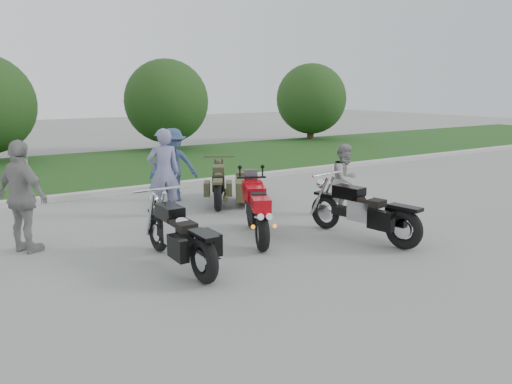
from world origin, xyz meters
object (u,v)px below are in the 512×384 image
sportbike_red (257,209)px  cruiser_right (367,214)px  person_denim (173,165)px  cruiser_left (182,239)px  cruiser_sidecar (235,187)px  person_back (23,197)px  person_stripe (164,173)px  person_grey (345,180)px

sportbike_red → cruiser_right: (1.74, -1.10, -0.11)m
person_denim → cruiser_left: bearing=-89.3°
cruiser_sidecar → person_denim: (-1.12, 1.14, 0.49)m
person_back → person_denim: bearing=-87.3°
sportbike_red → person_back: person_back is taller
person_stripe → sportbike_red: bearing=118.5°
cruiser_left → person_stripe: size_ratio=1.25×
person_stripe → person_grey: 4.01m
cruiser_right → person_back: bearing=144.0°
cruiser_left → person_stripe: (1.05, 3.21, 0.49)m
sportbike_red → person_grey: person_grey is taller
person_denim → person_back: (-3.77, -2.31, 0.07)m
sportbike_red → cruiser_left: 1.91m
person_grey → person_stripe: bearing=136.0°
cruiser_left → cruiser_sidecar: (2.95, 3.35, -0.06)m
person_grey → person_denim: person_denim is taller
person_stripe → cruiser_right: bearing=136.3°
person_grey → cruiser_sidecar: bearing=111.7°
cruiser_right → sportbike_red: bearing=137.6°
cruiser_left → person_denim: 4.87m
sportbike_red → person_stripe: person_stripe is taller
person_stripe → person_grey: (3.42, -2.09, -0.17)m
person_grey → person_back: person_back is taller
person_back → person_stripe: bearing=-99.9°
person_denim → person_stripe: bearing=-98.4°
cruiser_left → person_grey: size_ratio=1.52×
cruiser_sidecar → cruiser_left: bearing=-101.6°
cruiser_right → person_grey: (0.93, 1.61, 0.31)m
cruiser_left → cruiser_right: size_ratio=0.98×
cruiser_right → person_back: size_ratio=1.27×
cruiser_right → cruiser_sidecar: bearing=88.8°
person_denim → cruiser_sidecar: bearing=-22.8°
cruiser_right → cruiser_left: bearing=162.1°
sportbike_red → cruiser_sidecar: sportbike_red is taller
person_grey → person_denim: size_ratio=0.88×
sportbike_red → cruiser_left: sportbike_red is taller
cruiser_sidecar → person_back: (-4.89, -1.17, 0.56)m
sportbike_red → person_grey: size_ratio=1.25×
person_stripe → person_back: (-2.99, -1.02, 0.00)m
cruiser_sidecar → person_grey: person_grey is taller
person_stripe → cruiser_left: bearing=84.3°
person_stripe → person_grey: bearing=161.0°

